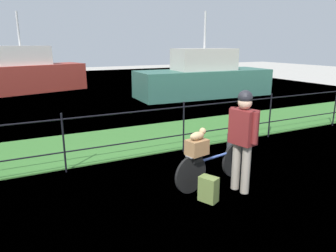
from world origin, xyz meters
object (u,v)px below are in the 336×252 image
object	(u,v)px
mooring_bollard	(231,143)
terrier_dog	(198,135)
moored_boat_far	(204,78)
bicycle_main	(213,166)
cyclist_person	(243,133)
backpack_on_paving	(208,189)
moored_boat_near	(24,75)
wooden_crate	(197,147)

from	to	relation	value
mooring_bollard	terrier_dog	bearing A→B (deg)	-143.23
terrier_dog	moored_boat_far	xyz separation A→B (m)	(5.47, 8.18, -0.14)
bicycle_main	mooring_bollard	size ratio (longest dim) A/B	3.88
bicycle_main	mooring_bollard	distance (m)	1.80
cyclist_person	backpack_on_paving	world-z (taller)	cyclist_person
bicycle_main	mooring_bollard	world-z (taller)	bicycle_main
bicycle_main	moored_boat_near	xyz separation A→B (m)	(-2.30, 13.08, 0.54)
mooring_bollard	moored_boat_near	size ratio (longest dim) A/B	0.07
terrier_dog	backpack_on_paving	distance (m)	0.86
backpack_on_paving	mooring_bollard	bearing A→B (deg)	-71.13
cyclist_person	backpack_on_paving	xyz separation A→B (m)	(-0.67, -0.06, -0.80)
wooden_crate	cyclist_person	bearing A→B (deg)	-27.08
mooring_bollard	moored_boat_far	world-z (taller)	moored_boat_far
mooring_bollard	moored_boat_far	xyz separation A→B (m)	(3.77, 6.90, 0.60)
terrier_dog	backpack_on_paving	world-z (taller)	terrier_dog
bicycle_main	wooden_crate	xyz separation A→B (m)	(-0.39, -0.08, 0.42)
wooden_crate	backpack_on_paving	size ratio (longest dim) A/B	0.83
wooden_crate	backpack_on_paving	bearing A→B (deg)	-93.08
backpack_on_paving	mooring_bollard	size ratio (longest dim) A/B	0.91
wooden_crate	moored_boat_near	bearing A→B (deg)	98.24
cyclist_person	terrier_dog	bearing A→B (deg)	151.68
backpack_on_paving	moored_boat_near	world-z (taller)	moored_boat_near
moored_boat_far	moored_boat_near	bearing A→B (deg)	146.07
cyclist_person	mooring_bollard	xyz separation A→B (m)	(1.08, 1.61, -0.78)
bicycle_main	wooden_crate	size ratio (longest dim) A/B	5.12
bicycle_main	cyclist_person	xyz separation A→B (m)	(0.25, -0.41, 0.66)
bicycle_main	wooden_crate	world-z (taller)	wooden_crate
terrier_dog	backpack_on_paving	xyz separation A→B (m)	(-0.05, -0.40, -0.76)
bicycle_main	cyclist_person	world-z (taller)	cyclist_person
cyclist_person	backpack_on_paving	distance (m)	1.05
mooring_bollard	moored_boat_far	distance (m)	7.89
bicycle_main	mooring_bollard	bearing A→B (deg)	41.98
terrier_dog	mooring_bollard	size ratio (longest dim) A/B	0.74
bicycle_main	cyclist_person	distance (m)	0.82
wooden_crate	cyclist_person	size ratio (longest dim) A/B	0.20
backpack_on_paving	moored_boat_near	xyz separation A→B (m)	(-1.88, 13.55, 0.68)
bicycle_main	mooring_bollard	xyz separation A→B (m)	(1.34, 1.20, -0.12)
bicycle_main	terrier_dog	bearing A→B (deg)	-168.91
terrier_dog	moored_boat_far	size ratio (longest dim) A/B	0.05
wooden_crate	mooring_bollard	distance (m)	2.22
terrier_dog	cyclist_person	world-z (taller)	cyclist_person
mooring_bollard	moored_boat_far	bearing A→B (deg)	61.39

